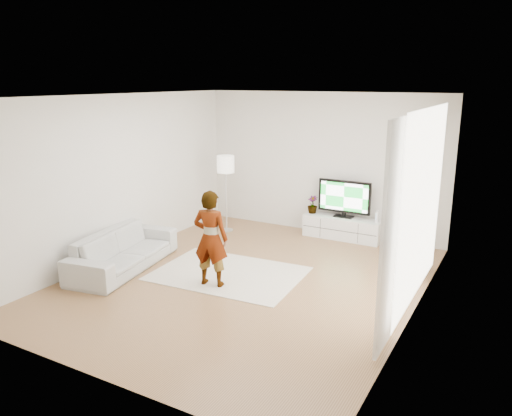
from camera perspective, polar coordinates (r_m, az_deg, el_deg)
The scene contains 17 objects.
floor at distance 7.81m, azimuth -1.12°, elevation -8.31°, with size 6.00×6.00×0.00m, color #A17449.
ceiling at distance 7.21m, azimuth -1.24°, elevation 12.67°, with size 6.00×6.00×0.00m, color white.
wall_left at distance 8.89m, azimuth -15.27°, elevation 3.42°, with size 0.02×6.00×2.80m, color silver.
wall_right at distance 6.53m, azimuth 18.15°, elevation -0.70°, with size 0.02×6.00×2.80m, color silver.
wall_back at distance 10.04m, azimuth 7.51°, elevation 5.04°, with size 5.00×0.02×2.80m, color silver.
wall_front at distance 5.12m, azimuth -18.39°, elevation -4.84°, with size 5.00×0.02×2.80m, color silver.
window at distance 6.81m, azimuth 18.52°, elevation 0.31°, with size 0.01×2.60×2.50m, color white.
curtain_near at distance 5.62m, azimuth 15.08°, elevation -3.41°, with size 0.04×0.70×2.60m, color white.
curtain_far at distance 8.09m, azimuth 19.68°, elevation 1.66°, with size 0.04×0.70×2.60m, color white.
media_console at distance 9.90m, azimuth 9.86°, elevation -2.24°, with size 1.52×0.43×0.43m.
television at distance 9.77m, azimuth 10.06°, elevation 1.20°, with size 1.04×0.20×0.72m.
game_console at distance 9.63m, azimuth 13.66°, elevation -0.96°, with size 0.07×0.16×0.21m.
potted_plant at distance 10.02m, azimuth 6.47°, elevation 0.39°, with size 0.20×0.20×0.35m, color #3F7238.
rug at distance 8.08m, azimuth -3.18°, elevation -7.49°, with size 2.30×1.66×0.01m, color beige.
player at distance 7.43m, azimuth -5.20°, elevation -3.49°, with size 0.53×0.35×1.46m, color #334772.
sofa at distance 8.50m, azimuth -14.91°, elevation -4.66°, with size 2.14×0.84×0.62m, color silver.
floor_lamp at distance 10.02m, azimuth -3.49°, elevation 4.64°, with size 0.35×0.35×1.56m.
Camera 1 is at (3.63, -6.22, 3.03)m, focal length 35.00 mm.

